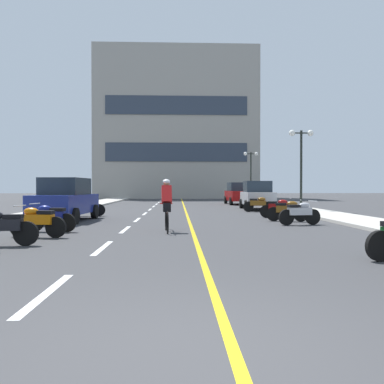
# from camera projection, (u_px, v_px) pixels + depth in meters

# --- Properties ---
(ground_plane) EXTENTS (140.00, 140.00, 0.00)m
(ground_plane) POSITION_uv_depth(u_px,v_px,m) (181.00, 210.00, 24.39)
(ground_plane) COLOR #38383A
(curb_left) EXTENTS (2.40, 72.00, 0.12)m
(curb_left) POSITION_uv_depth(u_px,v_px,m) (76.00, 207.00, 27.12)
(curb_left) COLOR #B7B2A8
(curb_left) RESTS_ON ground
(curb_right) EXTENTS (2.40, 72.00, 0.12)m
(curb_right) POSITION_uv_depth(u_px,v_px,m) (284.00, 207.00, 27.65)
(curb_right) COLOR #B7B2A8
(curb_right) RESTS_ON ground
(lane_dash_0) EXTENTS (0.14, 2.20, 0.01)m
(lane_dash_0) POSITION_uv_depth(u_px,v_px,m) (47.00, 293.00, 5.33)
(lane_dash_0) COLOR silver
(lane_dash_0) RESTS_ON ground
(lane_dash_1) EXTENTS (0.14, 2.20, 0.01)m
(lane_dash_1) POSITION_uv_depth(u_px,v_px,m) (103.00, 248.00, 9.33)
(lane_dash_1) COLOR silver
(lane_dash_1) RESTS_ON ground
(lane_dash_2) EXTENTS (0.14, 2.20, 0.01)m
(lane_dash_2) POSITION_uv_depth(u_px,v_px,m) (125.00, 230.00, 13.32)
(lane_dash_2) COLOR silver
(lane_dash_2) RESTS_ON ground
(lane_dash_3) EXTENTS (0.14, 2.20, 0.01)m
(lane_dash_3) POSITION_uv_depth(u_px,v_px,m) (137.00, 220.00, 17.32)
(lane_dash_3) COLOR silver
(lane_dash_3) RESTS_ON ground
(lane_dash_4) EXTENTS (0.14, 2.20, 0.01)m
(lane_dash_4) POSITION_uv_depth(u_px,v_px,m) (145.00, 214.00, 21.32)
(lane_dash_4) COLOR silver
(lane_dash_4) RESTS_ON ground
(lane_dash_5) EXTENTS (0.14, 2.20, 0.01)m
(lane_dash_5) POSITION_uv_depth(u_px,v_px,m) (150.00, 209.00, 25.31)
(lane_dash_5) COLOR silver
(lane_dash_5) RESTS_ON ground
(lane_dash_6) EXTENTS (0.14, 2.20, 0.01)m
(lane_dash_6) POSITION_uv_depth(u_px,v_px,m) (154.00, 206.00, 29.31)
(lane_dash_6) COLOR silver
(lane_dash_6) RESTS_ON ground
(lane_dash_7) EXTENTS (0.14, 2.20, 0.01)m
(lane_dash_7) POSITION_uv_depth(u_px,v_px,m) (157.00, 204.00, 33.31)
(lane_dash_7) COLOR silver
(lane_dash_7) RESTS_ON ground
(lane_dash_8) EXTENTS (0.14, 2.20, 0.01)m
(lane_dash_8) POSITION_uv_depth(u_px,v_px,m) (159.00, 202.00, 37.31)
(lane_dash_8) COLOR silver
(lane_dash_8) RESTS_ON ground
(lane_dash_9) EXTENTS (0.14, 2.20, 0.01)m
(lane_dash_9) POSITION_uv_depth(u_px,v_px,m) (161.00, 201.00, 41.30)
(lane_dash_9) COLOR silver
(lane_dash_9) RESTS_ON ground
(lane_dash_10) EXTENTS (0.14, 2.20, 0.01)m
(lane_dash_10) POSITION_uv_depth(u_px,v_px,m) (162.00, 200.00, 45.30)
(lane_dash_10) COLOR silver
(lane_dash_10) RESTS_ON ground
(lane_dash_11) EXTENTS (0.14, 2.20, 0.01)m
(lane_dash_11) POSITION_uv_depth(u_px,v_px,m) (163.00, 199.00, 49.30)
(lane_dash_11) COLOR silver
(lane_dash_11) RESTS_ON ground
(centre_line_yellow) EXTENTS (0.12, 66.00, 0.01)m
(centre_line_yellow) POSITION_uv_depth(u_px,v_px,m) (185.00, 208.00, 27.40)
(centre_line_yellow) COLOR gold
(centre_line_yellow) RESTS_ON ground
(office_building) EXTENTS (20.57, 8.66, 19.04)m
(office_building) POSITION_uv_depth(u_px,v_px,m) (177.00, 126.00, 52.51)
(office_building) COLOR #9E998E
(office_building) RESTS_ON ground
(street_lamp_mid) EXTENTS (1.46, 0.36, 4.70)m
(street_lamp_mid) POSITION_uv_depth(u_px,v_px,m) (301.00, 151.00, 23.45)
(street_lamp_mid) COLOR black
(street_lamp_mid) RESTS_ON curb_right
(street_lamp_far) EXTENTS (1.46, 0.36, 4.82)m
(street_lamp_far) POSITION_uv_depth(u_px,v_px,m) (251.00, 165.00, 39.40)
(street_lamp_far) COLOR black
(street_lamp_far) RESTS_ON curb_right
(parked_car_near) EXTENTS (2.14, 4.30, 1.82)m
(parked_car_near) POSITION_uv_depth(u_px,v_px,m) (65.00, 199.00, 16.65)
(parked_car_near) COLOR black
(parked_car_near) RESTS_ON ground
(parked_car_mid) EXTENTS (2.08, 4.28, 1.82)m
(parked_car_mid) POSITION_uv_depth(u_px,v_px,m) (257.00, 195.00, 25.41)
(parked_car_mid) COLOR black
(parked_car_mid) RESTS_ON ground
(parked_car_far) EXTENTS (2.03, 4.25, 1.82)m
(parked_car_far) POSITION_uv_depth(u_px,v_px,m) (238.00, 193.00, 32.91)
(parked_car_far) COLOR black
(parked_car_far) RESTS_ON ground
(motorcycle_2) EXTENTS (1.70, 0.60, 0.92)m
(motorcycle_2) POSITION_uv_depth(u_px,v_px,m) (2.00, 227.00, 9.59)
(motorcycle_2) COLOR black
(motorcycle_2) RESTS_ON ground
(motorcycle_3) EXTENTS (1.69, 0.62, 0.92)m
(motorcycle_3) POSITION_uv_depth(u_px,v_px,m) (37.00, 221.00, 11.23)
(motorcycle_3) COLOR black
(motorcycle_3) RESTS_ON ground
(motorcycle_4) EXTENTS (1.69, 0.63, 0.92)m
(motorcycle_4) POSITION_uv_depth(u_px,v_px,m) (50.00, 217.00, 12.64)
(motorcycle_4) COLOR black
(motorcycle_4) RESTS_ON ground
(motorcycle_5) EXTENTS (1.68, 0.64, 0.92)m
(motorcycle_5) POSITION_uv_depth(u_px,v_px,m) (300.00, 213.00, 14.94)
(motorcycle_5) COLOR black
(motorcycle_5) RESTS_ON ground
(motorcycle_6) EXTENTS (1.67, 0.71, 0.92)m
(motorcycle_6) POSITION_uv_depth(u_px,v_px,m) (287.00, 210.00, 16.49)
(motorcycle_6) COLOR black
(motorcycle_6) RESTS_ON ground
(motorcycle_7) EXTENTS (1.68, 0.66, 0.92)m
(motorcycle_7) POSITION_uv_depth(u_px,v_px,m) (279.00, 208.00, 18.39)
(motorcycle_7) COLOR black
(motorcycle_7) RESTS_ON ground
(motorcycle_8) EXTENTS (1.70, 0.60, 0.92)m
(motorcycle_8) POSITION_uv_depth(u_px,v_px,m) (87.00, 207.00, 19.47)
(motorcycle_8) COLOR black
(motorcycle_8) RESTS_ON ground
(motorcycle_9) EXTENTS (1.68, 0.65, 0.92)m
(motorcycle_9) POSITION_uv_depth(u_px,v_px,m) (258.00, 204.00, 22.80)
(motorcycle_9) COLOR black
(motorcycle_9) RESTS_ON ground
(cyclist_rider) EXTENTS (0.42, 1.77, 1.71)m
(cyclist_rider) POSITION_uv_depth(u_px,v_px,m) (167.00, 204.00, 12.68)
(cyclist_rider) COLOR black
(cyclist_rider) RESTS_ON ground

